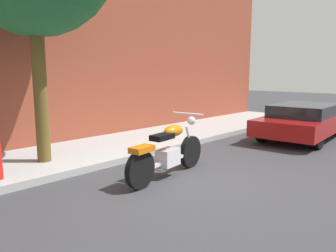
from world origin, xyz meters
The scene contains 5 objects.
ground_plane centered at (0.00, 0.00, 0.00)m, with size 60.00×60.00×0.00m, color #38383D.
sidewalk centered at (0.00, 2.95, 0.07)m, with size 19.48×2.49×0.14m, color #A8A8A8.
building_facade centered at (0.00, 4.44, 3.52)m, with size 19.48×0.50×7.05m, color brown.
motorcycle centered at (0.01, 0.39, 0.48)m, with size 2.26×0.70×1.16m.
parked_car_red centered at (5.59, -0.04, 0.55)m, with size 4.27×2.00×1.03m.
Camera 1 is at (-4.36, -3.70, 1.94)m, focal length 35.06 mm.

